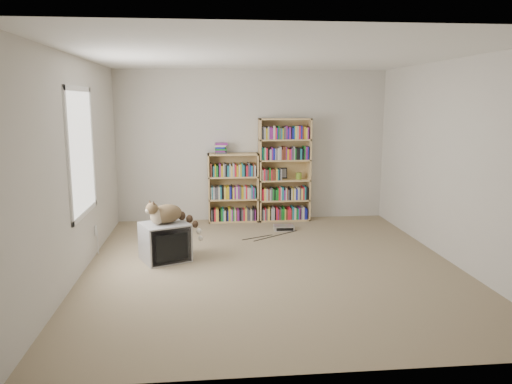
{
  "coord_description": "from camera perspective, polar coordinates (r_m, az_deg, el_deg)",
  "views": [
    {
      "loc": [
        -0.79,
        -5.83,
        1.99
      ],
      "look_at": [
        -0.09,
        1.0,
        0.74
      ],
      "focal_mm": 35.0,
      "sensor_mm": 36.0,
      "label": 1
    }
  ],
  "objects": [
    {
      "name": "green_mug",
      "position": [
        8.4,
        4.9,
        1.85
      ],
      "size": [
        0.1,
        0.1,
        0.11
      ],
      "primitive_type": "cylinder",
      "color": "olive",
      "rests_on": "bookcase_tall"
    },
    {
      "name": "floor",
      "position": [
        6.2,
        1.8,
        -8.36
      ],
      "size": [
        4.5,
        5.0,
        0.01
      ],
      "primitive_type": "cube",
      "color": "#9B8769",
      "rests_on": "ground"
    },
    {
      "name": "book_stack",
      "position": [
        8.24,
        -4.03,
        5.02
      ],
      "size": [
        0.2,
        0.26,
        0.17
      ],
      "primitive_type": "cube",
      "color": "red",
      "rests_on": "bookcase_short"
    },
    {
      "name": "bookcase_short",
      "position": [
        8.33,
        -2.64,
        0.19
      ],
      "size": [
        0.83,
        0.3,
        1.14
      ],
      "color": "tan",
      "rests_on": "floor"
    },
    {
      "name": "wall_outlet",
      "position": [
        6.88,
        -17.86,
        -4.21
      ],
      "size": [
        0.01,
        0.08,
        0.13
      ],
      "primitive_type": "cube",
      "color": "silver",
      "rests_on": "wall_left"
    },
    {
      "name": "floor_cables",
      "position": [
        7.72,
        1.63,
        -4.56
      ],
      "size": [
        1.2,
        0.7,
        0.01
      ],
      "primitive_type": null,
      "color": "black",
      "rests_on": "floor"
    },
    {
      "name": "cat",
      "position": [
        6.36,
        -9.69,
        -2.74
      ],
      "size": [
        0.73,
        0.49,
        0.52
      ],
      "rotation": [
        0.0,
        0.0,
        0.65
      ],
      "color": "#352116",
      "rests_on": "crt_tv"
    },
    {
      "name": "window",
      "position": [
        6.23,
        -19.32,
        4.34
      ],
      "size": [
        0.02,
        1.22,
        1.52
      ],
      "primitive_type": "cube",
      "color": "white",
      "rests_on": "wall_left"
    },
    {
      "name": "bookcase_tall",
      "position": [
        8.37,
        3.25,
        2.28
      ],
      "size": [
        0.86,
        0.3,
        1.71
      ],
      "color": "tan",
      "rests_on": "floor"
    },
    {
      "name": "dvd_player",
      "position": [
        7.85,
        3.18,
        -4.09
      ],
      "size": [
        0.31,
        0.23,
        0.07
      ],
      "primitive_type": "cube",
      "rotation": [
        0.0,
        0.0,
        -0.03
      ],
      "color": "silver",
      "rests_on": "floor"
    },
    {
      "name": "crt_tv",
      "position": [
        6.43,
        -10.37,
        -5.62
      ],
      "size": [
        0.7,
        0.68,
        0.48
      ],
      "rotation": [
        0.0,
        0.0,
        0.41
      ],
      "color": "#A2A2A4",
      "rests_on": "floor"
    },
    {
      "name": "framed_print",
      "position": [
        8.45,
        3.1,
        2.18
      ],
      "size": [
        0.14,
        0.05,
        0.18
      ],
      "primitive_type": "cube",
      "rotation": [
        -0.17,
        0.0,
        0.0
      ],
      "color": "black",
      "rests_on": "bookcase_tall"
    },
    {
      "name": "wall_right",
      "position": [
        6.61,
        21.61,
        3.2
      ],
      "size": [
        0.02,
        5.0,
        2.5
      ],
      "primitive_type": "cube",
      "color": "beige",
      "rests_on": "floor"
    },
    {
      "name": "ceiling",
      "position": [
        5.9,
        1.94,
        15.31
      ],
      "size": [
        4.5,
        5.0,
        0.02
      ],
      "primitive_type": "cube",
      "color": "white",
      "rests_on": "wall_back"
    },
    {
      "name": "wall_front",
      "position": [
        3.5,
        7.33,
        -1.93
      ],
      "size": [
        4.5,
        0.02,
        2.5
      ],
      "primitive_type": "cube",
      "color": "beige",
      "rests_on": "floor"
    },
    {
      "name": "wall_back",
      "position": [
        8.39,
        -0.41,
        5.29
      ],
      "size": [
        4.5,
        0.02,
        2.5
      ],
      "primitive_type": "cube",
      "color": "beige",
      "rests_on": "floor"
    },
    {
      "name": "wall_left",
      "position": [
        6.05,
        -19.78,
        2.72
      ],
      "size": [
        0.02,
        5.0,
        2.5
      ],
      "primitive_type": "cube",
      "color": "beige",
      "rests_on": "floor"
    }
  ]
}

